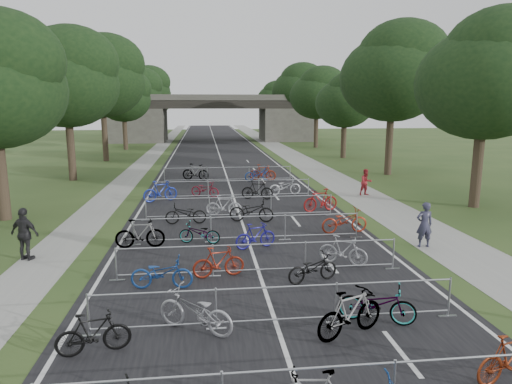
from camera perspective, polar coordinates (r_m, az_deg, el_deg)
road at (r=57.32m, az=-4.81°, el=5.25°), size 11.00×140.00×0.01m
sidewalk_right at (r=58.11m, az=3.13°, el=5.35°), size 3.00×140.00×0.01m
sidewalk_left at (r=57.58m, az=-12.32°, el=5.07°), size 2.00×140.00×0.01m
lane_markings at (r=57.32m, az=-4.81°, el=5.25°), size 0.12×140.00×0.00m
overpass_bridge at (r=72.07m, az=-5.24°, el=9.19°), size 31.00×8.00×7.05m
tree_right_0 at (r=27.38m, az=27.02°, el=12.59°), size 7.17×7.17×10.93m
tree_left_1 at (r=36.30m, az=-22.56°, el=12.82°), size 7.56×7.56×11.53m
tree_right_1 at (r=38.05m, az=16.94°, el=13.94°), size 8.18×8.18×12.47m
tree_left_2 at (r=48.00m, az=-18.67°, el=13.36°), size 8.40×8.40×12.81m
tree_right_2 at (r=49.25m, az=11.20°, el=11.10°), size 6.16×6.16×9.39m
tree_left_3 at (r=59.74m, az=-16.18°, el=11.32°), size 6.72×6.72×10.25m
tree_right_3 at (r=60.81m, az=7.74°, el=12.04°), size 7.17×7.17×10.93m
tree_left_4 at (r=71.62m, az=-14.63°, el=11.90°), size 7.56×7.56×11.53m
tree_right_4 at (r=72.53m, az=5.38°, el=12.65°), size 8.18×8.18×12.47m
tree_left_5 at (r=83.55m, az=-13.51°, el=12.31°), size 8.40×8.40×12.81m
tree_right_5 at (r=84.27m, az=3.65°, el=11.08°), size 6.16×6.16×9.39m
tree_left_6 at (r=95.44m, az=-12.61°, el=11.14°), size 6.72×6.72×10.25m
tree_right_6 at (r=96.11m, az=2.37°, el=11.64°), size 7.17×7.17×10.93m
barrier_row_1 at (r=11.86m, az=2.63°, el=-14.04°), size 9.70×0.08×1.10m
barrier_row_2 at (r=15.17m, az=0.45°, el=-8.36°), size 9.70×0.08×1.10m
barrier_row_3 at (r=18.78m, az=-0.97°, el=-4.57°), size 9.70×0.08×1.10m
barrier_row_4 at (r=22.65m, az=-1.97°, el=-1.90°), size 9.70×0.08×1.10m
barrier_row_5 at (r=27.53m, az=-2.81°, el=0.38°), size 9.70×0.08×1.10m
barrier_row_6 at (r=33.44m, az=-3.49°, el=2.23°), size 9.70×0.08×1.10m
bike_3 at (r=11.03m, az=29.22°, el=-17.63°), size 1.83×0.93×1.06m
bike_4 at (r=11.29m, az=-19.66°, el=-16.34°), size 1.71×0.81×0.99m
bike_5 at (r=11.66m, az=-7.63°, el=-14.57°), size 2.16×1.72×1.10m
bike_6 at (r=11.58m, az=11.69°, el=-14.62°), size 2.06×1.33×1.20m
bike_7 at (r=12.44m, az=14.90°, el=-13.35°), size 2.07×1.37×1.03m
bike_8 at (r=14.37m, az=-11.70°, el=-9.92°), size 1.94×0.82×0.99m
bike_9 at (r=15.00m, az=-4.70°, el=-8.75°), size 1.76×0.76×1.03m
bike_10 at (r=14.71m, az=7.08°, el=-9.44°), size 1.85×1.10×0.92m
bike_11 at (r=16.36m, az=10.84°, el=-7.21°), size 1.73×1.34×1.04m
bike_12 at (r=18.46m, az=-14.30°, el=-5.10°), size 1.93×0.60×1.15m
bike_13 at (r=18.60m, az=-7.09°, el=-5.14°), size 1.78×0.99×0.88m
bike_14 at (r=17.85m, az=-0.06°, el=-5.52°), size 1.76×0.99×1.02m
bike_15 at (r=20.33m, az=10.99°, el=-3.57°), size 2.14×0.92×1.09m
bike_16 at (r=21.69m, az=-8.76°, el=-2.71°), size 1.94×0.72×1.01m
bike_17 at (r=23.03m, az=-4.04°, el=-1.72°), size 1.86×0.74×1.08m
bike_18 at (r=21.83m, az=-0.56°, el=-2.34°), size 2.23×1.16×1.12m
bike_19 at (r=24.19m, az=8.07°, el=-1.04°), size 2.08×1.08×1.21m
bike_20 at (r=26.99m, az=-11.87°, el=0.10°), size 2.11×1.39×1.23m
bike_21 at (r=27.87m, az=-6.40°, el=0.34°), size 1.96×1.47×0.98m
bike_22 at (r=27.05m, az=0.16°, el=0.25°), size 1.96×1.01×1.14m
bike_23 at (r=28.40m, az=3.64°, el=0.67°), size 2.13×1.04×1.07m
bike_25 at (r=34.22m, az=-7.57°, el=2.48°), size 2.14×1.28×1.24m
bike_26 at (r=33.67m, az=0.26°, el=2.28°), size 2.11×1.01×1.06m
bike_27 at (r=33.88m, az=0.85°, el=2.45°), size 2.06×1.14×1.19m
pedestrian_a at (r=19.11m, az=20.30°, el=-3.87°), size 0.67×0.45×1.81m
pedestrian_b at (r=29.03m, az=13.58°, el=1.17°), size 0.91×0.77×1.63m
pedestrian_c at (r=18.41m, az=-26.92°, el=-4.74°), size 1.22×0.85×1.93m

